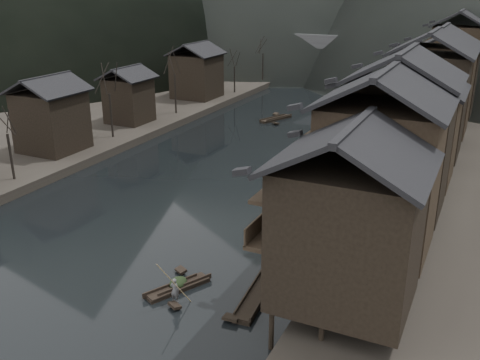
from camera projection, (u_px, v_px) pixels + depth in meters
The scene contains 12 objects.
water at pixel (159, 226), 43.59m from camera, with size 300.00×300.00×0.00m, color black.
left_bank at pixel (118, 94), 91.33m from camera, with size 40.00×200.00×1.20m, color #2D2823.
stilt_houses at pixel (426, 94), 50.17m from camera, with size 9.00×67.60×15.08m.
left_houses at pixel (109, 92), 66.89m from camera, with size 8.10×53.20×8.73m.
bare_trees at pixel (154, 80), 69.31m from camera, with size 3.97×74.12×7.95m.
moored_sampans at pixel (351, 186), 51.53m from camera, with size 3.22×50.26×0.47m.
midriver_boats at pixel (345, 101), 87.76m from camera, with size 14.31×38.48×0.45m.
stone_bridge at pixel (367, 56), 102.61m from camera, with size 40.00×6.00×9.00m.
hero_sampan at pixel (178, 287), 34.53m from camera, with size 2.86×4.65×0.43m.
cargo_heap at pixel (178, 278), 34.54m from camera, with size 1.05×1.38×0.63m, color black.
boatman at pixel (175, 287), 32.59m from camera, with size 0.59×0.39×1.63m, color #5D5D60.
bamboo_pole at pixel (176, 247), 31.55m from camera, with size 0.06×0.06×4.56m, color #8C7A51.
Camera 1 is at (23.05, -32.77, 18.79)m, focal length 40.00 mm.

